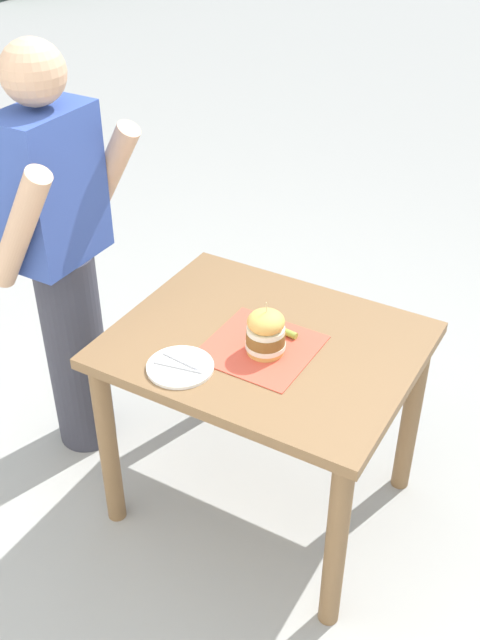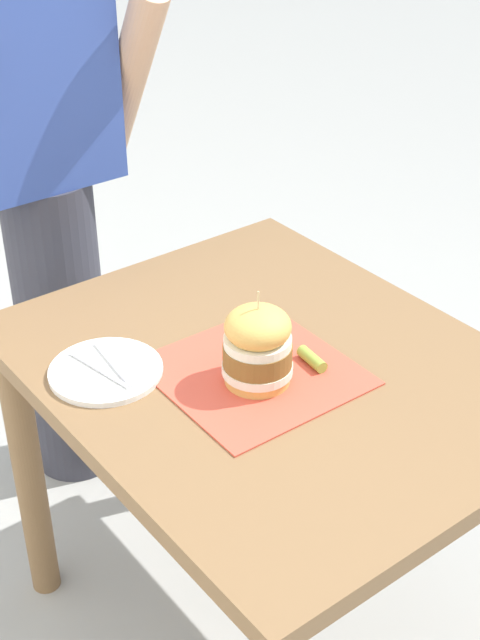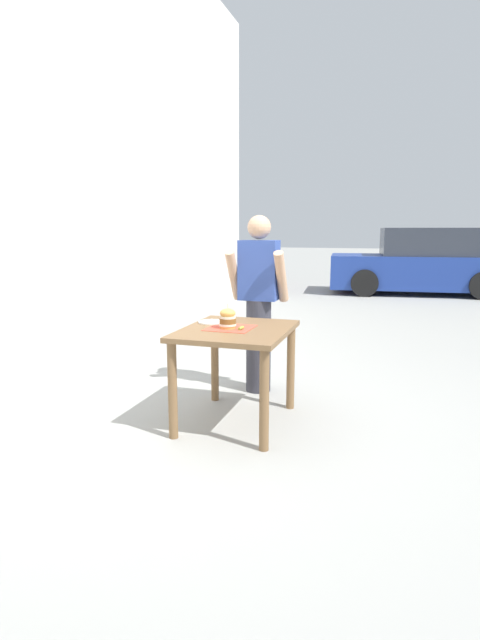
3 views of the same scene
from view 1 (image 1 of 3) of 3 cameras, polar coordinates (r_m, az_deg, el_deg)
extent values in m
plane|color=#9E9E99|center=(3.08, 1.66, -13.43)|extent=(80.00, 80.00, 0.00)
cube|color=brown|center=(2.57, 1.94, -1.92)|extent=(0.83, 1.02, 0.04)
cylinder|color=brown|center=(2.47, 7.31, -16.70)|extent=(0.07, 0.07, 0.74)
cylinder|color=brown|center=(2.95, 12.90, -7.05)|extent=(0.07, 0.07, 0.74)
cylinder|color=brown|center=(2.80, -10.02, -9.39)|extent=(0.07, 0.07, 0.74)
cylinder|color=brown|center=(3.23, -2.27, -1.92)|extent=(0.07, 0.07, 0.74)
cube|color=#D64C38|center=(2.52, 1.58, -2.11)|extent=(0.36, 0.36, 0.00)
cylinder|color=gold|center=(2.49, 1.94, -2.22)|extent=(0.12, 0.12, 0.02)
cylinder|color=silver|center=(2.48, 1.95, -1.87)|extent=(0.13, 0.13, 0.02)
cylinder|color=brown|center=(2.46, 1.96, -1.31)|extent=(0.13, 0.13, 0.04)
cylinder|color=silver|center=(2.44, 1.98, -0.74)|extent=(0.13, 0.13, 0.02)
ellipsoid|color=gold|center=(2.43, 1.99, -0.13)|extent=(0.12, 0.12, 0.08)
cylinder|color=#D1B77F|center=(2.40, 2.01, 0.78)|extent=(0.00, 0.00, 0.05)
cylinder|color=#8EA83D|center=(2.57, 3.64, -0.98)|extent=(0.03, 0.07, 0.02)
cylinder|color=white|center=(2.43, -4.58, -3.59)|extent=(0.22, 0.22, 0.01)
cylinder|color=silver|center=(2.42, -4.79, -3.59)|extent=(0.04, 0.17, 0.01)
cylinder|color=silver|center=(2.44, -4.40, -3.22)|extent=(0.03, 0.17, 0.01)
cylinder|color=#33333D|center=(3.13, -12.37, -2.41)|extent=(0.24, 0.24, 0.90)
cube|color=#334C9E|center=(2.76, -14.23, 9.81)|extent=(0.36, 0.22, 0.56)
sphere|color=tan|center=(2.63, -15.51, 17.73)|extent=(0.22, 0.22, 0.22)
cylinder|color=tan|center=(2.60, -16.45, 6.61)|extent=(0.09, 0.34, 0.50)
cylinder|color=tan|center=(2.90, -10.15, 10.44)|extent=(0.09, 0.34, 0.50)
camera|label=2|loc=(1.05, 33.44, -0.54)|focal=50.00mm
camera|label=3|loc=(4.16, 69.43, 1.66)|focal=28.00mm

